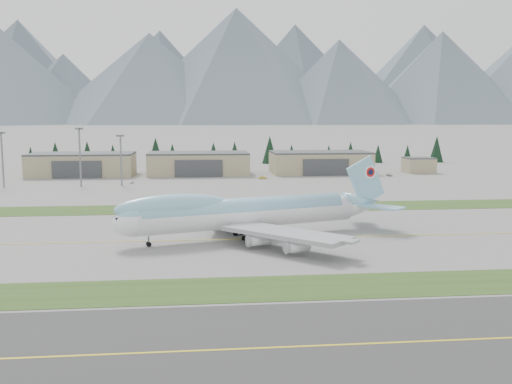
{
  "coord_description": "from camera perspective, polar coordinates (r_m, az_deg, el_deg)",
  "views": [
    {
      "loc": [
        -15.37,
        -127.32,
        27.74
      ],
      "look_at": [
        -0.12,
        21.48,
        8.0
      ],
      "focal_mm": 40.0,
      "sensor_mm": 36.0,
      "label": 1
    }
  ],
  "objects": [
    {
      "name": "taxiway_line_main",
      "position": [
        131.21,
        1.01,
        -4.69
      ],
      "size": [
        400.0,
        0.4,
        0.02
      ],
      "primitive_type": "cube",
      "color": "yellow",
      "rests_on": "ground"
    },
    {
      "name": "ground",
      "position": [
        131.21,
        1.01,
        -4.69
      ],
      "size": [
        7000.0,
        7000.0,
        0.0
      ],
      "primitive_type": "plane",
      "color": "slate",
      "rests_on": "ground"
    },
    {
      "name": "conifer_belt",
      "position": [
        340.81,
        -4.03,
        4.02
      ],
      "size": [
        275.1,
        14.52,
        16.62
      ],
      "color": "black",
      "rests_on": "ground"
    },
    {
      "name": "grass_strip_near",
      "position": [
        94.78,
        3.79,
        -9.52
      ],
      "size": [
        400.0,
        14.0,
        0.08
      ],
      "primitive_type": "cube",
      "color": "#2E4B1A",
      "rests_on": "ground"
    },
    {
      "name": "taxiway_line_near",
      "position": [
        72.61,
        7.07,
        -15.0
      ],
      "size": [
        400.0,
        0.4,
        0.02
      ],
      "primitive_type": "cube",
      "color": "yellow",
      "rests_on": "ground"
    },
    {
      "name": "service_vehicle_b",
      "position": [
        256.27,
        0.69,
        1.3
      ],
      "size": [
        3.97,
        1.69,
        1.28
      ],
      "primitive_type": "imported",
      "rotation": [
        0.0,
        0.0,
        1.49
      ],
      "color": "#AE9B2B",
      "rests_on": "ground"
    },
    {
      "name": "hangar_left",
      "position": [
        283.43,
        -16.96,
        2.67
      ],
      "size": [
        48.0,
        26.6,
        10.8
      ],
      "color": "tan",
      "rests_on": "ground"
    },
    {
      "name": "boeing_747_freighter",
      "position": [
        131.11,
        -1.02,
        -2.02
      ],
      "size": [
        68.97,
        57.08,
        18.23
      ],
      "rotation": [
        0.0,
        0.0,
        0.3
      ],
      "color": "white",
      "rests_on": "ground"
    },
    {
      "name": "control_shed",
      "position": [
        297.58,
        15.96,
        2.61
      ],
      "size": [
        14.0,
        12.0,
        7.6
      ],
      "color": "tan",
      "rests_on": "ground"
    },
    {
      "name": "asphalt_taxiway",
      "position": [
        72.61,
        7.07,
        -15.0
      ],
      "size": [
        400.0,
        32.0,
        0.04
      ],
      "primitive_type": "cube",
      "color": "#313131",
      "rests_on": "ground"
    },
    {
      "name": "service_vehicle_a",
      "position": [
        245.67,
        -12.31,
        0.86
      ],
      "size": [
        1.37,
        3.14,
        1.05
      ],
      "primitive_type": "imported",
      "rotation": [
        0.0,
        0.0,
        -0.04
      ],
      "color": "silver",
      "rests_on": "ground"
    },
    {
      "name": "mountain_ridge_rear",
      "position": [
        3037.05,
        -4.46,
        11.84
      ],
      "size": [
        4457.74,
        1033.31,
        516.66
      ],
      "color": "#45525C",
      "rests_on": "ground"
    },
    {
      "name": "hangar_right",
      "position": [
        284.59,
        6.42,
        2.97
      ],
      "size": [
        48.0,
        26.6,
        10.8
      ],
      "color": "tan",
      "rests_on": "ground"
    },
    {
      "name": "mountain_ridge_front",
      "position": [
        2381.81,
        -9.37,
        12.2
      ],
      "size": [
        4290.98,
        1234.0,
        528.4
      ],
      "color": "#45525C",
      "rests_on": "ground"
    },
    {
      "name": "floodlight_masts",
      "position": [
        242.3,
        -20.27,
        4.16
      ],
      "size": [
        57.38,
        4.33,
        23.53
      ],
      "color": "slate",
      "rests_on": "ground"
    },
    {
      "name": "grass_strip_far",
      "position": [
        175.21,
        -0.74,
        -1.59
      ],
      "size": [
        400.0,
        18.0,
        0.08
      ],
      "primitive_type": "cube",
      "color": "#2E4B1A",
      "rests_on": "ground"
    },
    {
      "name": "service_vehicle_c",
      "position": [
        276.1,
        13.19,
        1.55
      ],
      "size": [
        2.45,
        4.12,
        1.12
      ],
      "primitive_type": "imported",
      "rotation": [
        0.0,
        0.0,
        0.24
      ],
      "color": "#A4A3A8",
      "rests_on": "ground"
    },
    {
      "name": "hangar_center",
      "position": [
        278.11,
        -5.76,
        2.87
      ],
      "size": [
        48.0,
        26.6,
        10.8
      ],
      "color": "tan",
      "rests_on": "ground"
    }
  ]
}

